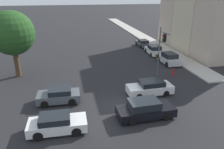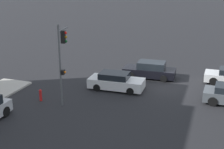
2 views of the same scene
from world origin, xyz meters
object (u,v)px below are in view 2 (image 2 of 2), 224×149
object	(u,v)px
crossing_car_3	(116,81)
fire_hydrant	(41,95)
traffic_signal	(62,53)
crossing_car_0	(150,70)

from	to	relation	value
crossing_car_3	fire_hydrant	world-z (taller)	crossing_car_3
traffic_signal	fire_hydrant	bearing A→B (deg)	177.01
traffic_signal	crossing_car_3	world-z (taller)	traffic_signal
fire_hydrant	crossing_car_0	bearing A→B (deg)	-128.52
traffic_signal	fire_hydrant	distance (m)	3.85
crossing_car_3	fire_hydrant	bearing A→B (deg)	-138.93
traffic_signal	crossing_car_0	xyz separation A→B (m)	(-4.65, -8.06, -3.11)
traffic_signal	fire_hydrant	size ratio (longest dim) A/B	6.46
traffic_signal	fire_hydrant	xyz separation A→B (m)	(1.91, 0.18, -3.34)
crossing_car_3	traffic_signal	bearing A→B (deg)	-125.16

